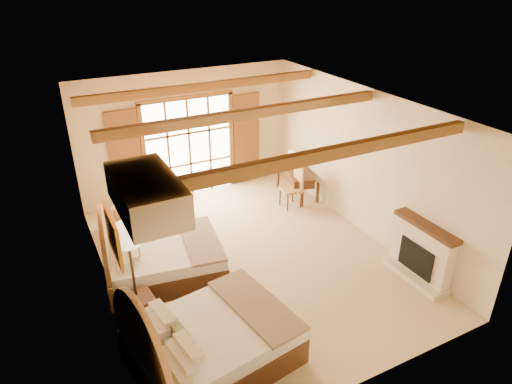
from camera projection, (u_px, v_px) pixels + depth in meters
floor at (251, 259)px, 9.37m from camera, size 7.00×7.00×0.00m
wall_back at (188, 134)px, 11.43m from camera, size 5.50×0.00×5.50m
wall_left at (102, 223)px, 7.52m from camera, size 0.00×7.00×7.00m
wall_right at (365, 163)px, 9.78m from camera, size 0.00×7.00×7.00m
ceiling at (250, 107)px, 7.93m from camera, size 7.00×7.00×0.00m
ceiling_beams at (250, 113)px, 7.99m from camera, size 5.39×4.60×0.18m
french_doors at (190, 148)px, 11.54m from camera, size 3.95×0.08×2.60m
fireplace at (421, 254)px, 8.62m from camera, size 0.46×1.40×1.16m
painting at (113, 236)px, 6.88m from camera, size 0.06×0.95×0.75m
canopy_valance at (147, 194)px, 5.47m from camera, size 0.70×1.40×0.45m
bed_near at (203, 342)px, 6.68m from camera, size 2.53×2.05×1.51m
bed_far at (156, 259)px, 8.63m from camera, size 2.39×1.94×1.42m
nightstand at (140, 311)px, 7.55m from camera, size 0.51×0.51×0.56m
floor_lamp at (128, 241)px, 7.02m from camera, size 0.40×0.40×1.88m
armchair at (133, 213)px, 10.30m from camera, size 1.04×1.05×0.75m
ottoman at (178, 212)px, 10.66m from camera, size 0.78×0.78×0.44m
desk at (297, 182)px, 11.80m from camera, size 0.89×1.39×0.69m
desk_chair at (291, 194)px, 11.26m from camera, size 0.52×0.52×1.07m
desk_lamp at (292, 154)px, 11.89m from camera, size 0.19×0.19×0.38m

